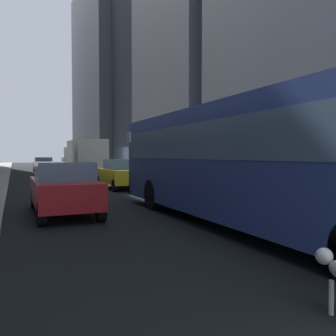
% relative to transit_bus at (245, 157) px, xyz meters
% --- Properties ---
extents(ground_plane, '(120.00, 120.00, 0.00)m').
position_rel_transit_bus_xyz_m(ground_plane, '(-1.20, 28.13, -1.78)').
color(ground_plane, black).
extents(sidewalk_right, '(2.40, 110.00, 0.15)m').
position_rel_transit_bus_xyz_m(sidewalk_right, '(4.50, 28.13, -1.70)').
color(sidewalk_right, gray).
rests_on(sidewalk_right, ground).
extents(building_right_mid, '(8.78, 21.12, 35.47)m').
position_rel_transit_bus_xyz_m(building_right_mid, '(10.70, 25.85, 15.95)').
color(building_right_mid, '#4C515B').
rests_on(building_right_mid, ground).
extents(building_right_far, '(11.92, 22.17, 29.85)m').
position_rel_transit_bus_xyz_m(building_right_far, '(10.70, 48.14, 13.14)').
color(building_right_far, '#4C515B').
rests_on(building_right_far, ground).
extents(transit_bus, '(2.78, 11.53, 3.05)m').
position_rel_transit_bus_xyz_m(transit_bus, '(0.00, 0.00, 0.00)').
color(transit_bus, '#33478C').
rests_on(transit_bus, ground).
extents(car_black_suv, '(1.81, 4.27, 1.62)m').
position_rel_transit_bus_xyz_m(car_black_suv, '(0.00, 29.69, -0.96)').
color(car_black_suv, black).
rests_on(car_black_suv, ground).
extents(car_red_coupe, '(1.74, 4.24, 1.62)m').
position_rel_transit_bus_xyz_m(car_red_coupe, '(-4.00, 3.77, -0.96)').
color(car_red_coupe, red).
rests_on(car_red_coupe, ground).
extents(car_yellow_taxi, '(1.80, 4.11, 1.62)m').
position_rel_transit_bus_xyz_m(car_yellow_taxi, '(0.00, 11.13, -0.96)').
color(car_yellow_taxi, yellow).
rests_on(car_yellow_taxi, ground).
extents(car_grey_wagon, '(1.91, 4.37, 1.62)m').
position_rel_transit_bus_xyz_m(car_grey_wagon, '(-2.40, 33.39, -0.95)').
color(car_grey_wagon, slate).
rests_on(car_grey_wagon, ground).
extents(box_truck, '(2.30, 7.50, 3.05)m').
position_rel_transit_bus_xyz_m(box_truck, '(0.00, 21.83, -0.11)').
color(box_truck, silver).
rests_on(box_truck, ground).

